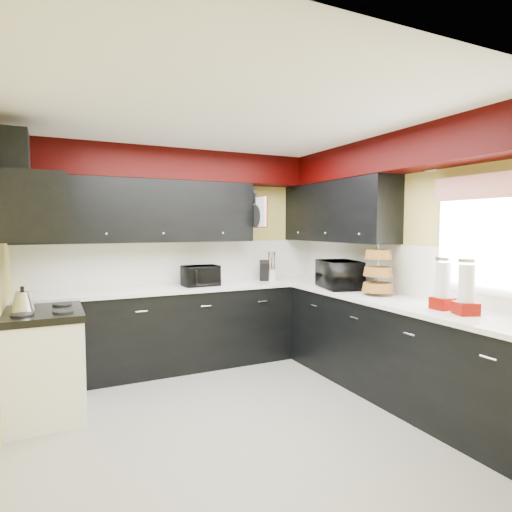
{
  "coord_description": "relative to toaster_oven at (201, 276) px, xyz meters",
  "views": [
    {
      "loc": [
        -1.43,
        -3.25,
        1.63
      ],
      "look_at": [
        0.57,
        0.89,
        1.31
      ],
      "focal_mm": 30.0,
      "sensor_mm": 36.0,
      "label": 1
    }
  ],
  "objects": [
    {
      "name": "soffit_back",
      "position": [
        -0.14,
        0.15,
        1.27
      ],
      "size": [
        3.6,
        0.36,
        0.35
      ],
      "primitive_type": "cube",
      "color": "black",
      "rests_on": "wall_back"
    },
    {
      "name": "dispenser_b",
      "position": [
        1.36,
        -2.23,
        0.09
      ],
      "size": [
        0.16,
        0.16,
        0.42
      ],
      "primitive_type": null,
      "rotation": [
        0.0,
        0.0,
        -0.01
      ],
      "color": "#600B0B",
      "rests_on": "counter_right"
    },
    {
      "name": "valance",
      "position": [
        1.59,
        -2.37,
        0.89
      ],
      "size": [
        0.04,
        0.88,
        0.2
      ],
      "primitive_type": "cube",
      "color": "red",
      "rests_on": "wall_right"
    },
    {
      "name": "kettle",
      "position": [
        -1.79,
        -0.71,
        -0.05
      ],
      "size": [
        0.22,
        0.22,
        0.17
      ],
      "primitive_type": null,
      "rotation": [
        0.0,
        0.0,
        0.24
      ],
      "color": "#B1B2B6",
      "rests_on": "cooktop"
    },
    {
      "name": "upper_back",
      "position": [
        -0.64,
        0.15,
        0.74
      ],
      "size": [
        2.6,
        0.35,
        0.7
      ],
      "primitive_type": "cube",
      "color": "black",
      "rests_on": "wall_back"
    },
    {
      "name": "cut_board",
      "position": [
        0.69,
        -0.17,
        0.74
      ],
      "size": [
        0.03,
        0.26,
        0.35
      ],
      "primitive_type": "cube",
      "color": "white",
      "rests_on": "upper_back"
    },
    {
      "name": "hood",
      "position": [
        -1.69,
        -0.72,
        0.72
      ],
      "size": [
        0.5,
        0.78,
        0.55
      ],
      "primitive_type": "cube",
      "color": "black",
      "rests_on": "wall_left"
    },
    {
      "name": "pan_top",
      "position": [
        0.68,
        0.08,
        0.94
      ],
      "size": [
        0.03,
        0.22,
        0.4
      ],
      "primitive_type": null,
      "color": "black",
      "rests_on": "upper_back"
    },
    {
      "name": "cooktop",
      "position": [
        -1.64,
        -0.72,
        -0.17
      ],
      "size": [
        0.62,
        0.77,
        0.06
      ],
      "primitive_type": "cube",
      "color": "black",
      "rests_on": "stove"
    },
    {
      "name": "stove",
      "position": [
        -1.64,
        -0.72,
        -0.63
      ],
      "size": [
        0.6,
        0.75,
        0.86
      ],
      "primitive_type": "cube",
      "color": "white",
      "rests_on": "ground"
    },
    {
      "name": "wall_back",
      "position": [
        -0.14,
        0.33,
        0.19
      ],
      "size": [
        3.6,
        0.06,
        2.5
      ],
      "primitive_type": "cube",
      "color": "#E0C666",
      "rests_on": "ground"
    },
    {
      "name": "baskets",
      "position": [
        1.38,
        -1.42,
        0.12
      ],
      "size": [
        0.27,
        0.27,
        0.5
      ],
      "primitive_type": null,
      "color": "brown",
      "rests_on": "upper_right"
    },
    {
      "name": "dispenser_a",
      "position": [
        1.35,
        -2.46,
        0.09
      ],
      "size": [
        0.2,
        0.2,
        0.42
      ],
      "primitive_type": null,
      "rotation": [
        0.0,
        0.0,
        -0.38
      ],
      "color": "#6E070B",
      "rests_on": "counter_right"
    },
    {
      "name": "ceiling",
      "position": [
        -0.14,
        -1.47,
        1.44
      ],
      "size": [
        3.6,
        3.6,
        0.06
      ],
      "primitive_type": "cube",
      "color": "white",
      "rests_on": "wall_back"
    },
    {
      "name": "splash_back",
      "position": [
        -0.14,
        0.32,
        0.13
      ],
      "size": [
        3.6,
        0.02,
        0.5
      ],
      "primitive_type": "cube",
      "color": "white",
      "rests_on": "counter_back"
    },
    {
      "name": "pan_mid",
      "position": [
        0.68,
        -0.05,
        0.69
      ],
      "size": [
        0.03,
        0.28,
        0.46
      ],
      "primitive_type": null,
      "color": "black",
      "rests_on": "upper_back"
    },
    {
      "name": "toaster_oven",
      "position": [
        0.0,
        0.0,
        0.0
      ],
      "size": [
        0.42,
        0.35,
        0.23
      ],
      "primitive_type": "imported",
      "rotation": [
        0.0,
        0.0,
        0.04
      ],
      "color": "black",
      "rests_on": "counter_back"
    },
    {
      "name": "soffit_right",
      "position": [
        1.48,
        -1.65,
        1.27
      ],
      "size": [
        0.36,
        3.24,
        0.35
      ],
      "primitive_type": "cube",
      "color": "black",
      "rests_on": "wall_right"
    },
    {
      "name": "cab_right",
      "position": [
        1.36,
        -1.77,
        -0.61
      ],
      "size": [
        0.6,
        3.0,
        0.9
      ],
      "primitive_type": "cube",
      "color": "black",
      "rests_on": "ground"
    },
    {
      "name": "hood_duct",
      "position": [
        -1.82,
        -0.72,
        1.14
      ],
      "size": [
        0.24,
        0.4,
        0.4
      ],
      "primitive_type": "cube",
      "color": "black",
      "rests_on": "wall_left"
    },
    {
      "name": "window",
      "position": [
        1.65,
        -2.37,
        0.49
      ],
      "size": [
        0.03,
        0.86,
        0.96
      ],
      "primitive_type": null,
      "color": "white",
      "rests_on": "wall_right"
    },
    {
      "name": "knife_block",
      "position": [
        0.87,
        0.09,
        0.01
      ],
      "size": [
        0.17,
        0.19,
        0.25
      ],
      "primitive_type": "cube",
      "rotation": [
        0.0,
        0.0,
        -0.41
      ],
      "color": "black",
      "rests_on": "counter_back"
    },
    {
      "name": "wall_right",
      "position": [
        1.66,
        -1.47,
        0.19
      ],
      "size": [
        0.06,
        3.6,
        2.5
      ],
      "primitive_type": "cube",
      "color": "#E0C666",
      "rests_on": "ground"
    },
    {
      "name": "upper_right",
      "position": [
        1.49,
        -0.57,
        0.74
      ],
      "size": [
        0.35,
        1.8,
        0.7
      ],
      "primitive_type": "cube",
      "color": "black",
      "rests_on": "wall_right"
    },
    {
      "name": "microwave",
      "position": [
        1.33,
        -0.87,
        0.04
      ],
      "size": [
        0.5,
        0.63,
        0.31
      ],
      "primitive_type": "imported",
      "rotation": [
        0.0,
        0.0,
        1.33
      ],
      "color": "black",
      "rests_on": "counter_right"
    },
    {
      "name": "ground",
      "position": [
        -0.14,
        -1.47,
        -1.06
      ],
      "size": [
        3.6,
        3.6,
        0.0
      ],
      "primitive_type": "plane",
      "color": "gray",
      "rests_on": "ground"
    },
    {
      "name": "cab_back",
      "position": [
        -0.14,
        0.03,
        -0.61
      ],
      "size": [
        3.6,
        0.6,
        0.9
      ],
      "primitive_type": "cube",
      "color": "black",
      "rests_on": "ground"
    },
    {
      "name": "splash_right",
      "position": [
        1.65,
        -1.47,
        0.13
      ],
      "size": [
        0.02,
        3.6,
        0.5
      ],
      "primitive_type": "cube",
      "color": "white",
      "rests_on": "counter_right"
    },
    {
      "name": "counter_right",
      "position": [
        1.36,
        -1.77,
        -0.14
      ],
      "size": [
        0.64,
        3.02,
        0.04
      ],
      "primitive_type": "cube",
      "color": "white",
      "rests_on": "cab_right"
    },
    {
      "name": "deco_plate",
      "position": [
        1.63,
        -1.82,
        1.19
      ],
      "size": [
        0.03,
        0.24,
        0.24
      ],
      "primitive_type": null,
      "color": "white",
      "rests_on": "wall_right"
    },
    {
      "name": "utensil_crock",
      "position": [
        0.96,
        0.06,
        -0.05
      ],
      "size": [
        0.14,
        0.14,
        0.14
      ],
      "primitive_type": "cylinder",
      "rotation": [
        0.0,
        0.0,
        0.06
      ],
      "color": "silver",
      "rests_on": "counter_back"
    },
    {
      "name": "counter_back",
      "position": [
        -0.14,
        0.03,
        -0.14
      ],
      "size": [
        3.62,
        0.64,
        0.04
      ],
      "primitive_type": "cube",
      "color": "white",
      "rests_on": "cab_back"
    },
    {
      "name": "pan_low",
      "position": [
        0.68,
        0.21,
        0.66
      ],
      "size": [
        0.03,
        0.24,
        0.42
      ],
      "primitive_type": null,
      "color": "black",
      "rests_on": "upper_back"
    }
  ]
}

